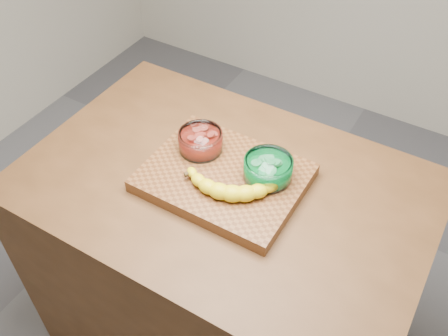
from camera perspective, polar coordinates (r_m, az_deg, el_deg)
The scene contains 6 objects.
ground at distance 2.21m, azimuth -0.00°, elevation -18.00°, with size 3.50×3.50×0.00m, color #5A5A5E.
counter at distance 1.82m, azimuth -0.00°, elevation -11.49°, with size 1.20×0.80×0.90m, color #513018.
cutting_board at distance 1.45m, azimuth -0.00°, elevation -1.12°, with size 0.45×0.35×0.04m, color brown.
bowl_red at distance 1.49m, azimuth -2.70°, elevation 3.08°, with size 0.13×0.13×0.06m.
bowl_green at distance 1.41m, azimuth 5.05°, elevation -0.11°, with size 0.14×0.14×0.06m.
banana at distance 1.39m, azimuth 0.99°, elevation -1.22°, with size 0.29×0.19×0.04m, color yellow, non-canonical shape.
Camera 1 is at (0.52, -0.87, 1.96)m, focal length 40.00 mm.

